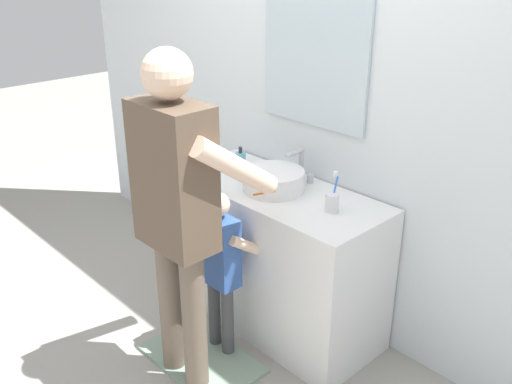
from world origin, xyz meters
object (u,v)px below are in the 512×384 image
at_px(soap_bottle, 241,163).
at_px(adult_parent, 178,198).
at_px(toothbrush_cup, 332,202).
at_px(child_toddler, 221,260).

relative_size(soap_bottle, adult_parent, 0.10).
bearing_deg(soap_bottle, toothbrush_cup, -0.01).
bearing_deg(toothbrush_cup, soap_bottle, 179.99).
xyz_separation_m(soap_bottle, adult_parent, (0.31, -0.66, 0.10)).
bearing_deg(adult_parent, toothbrush_cup, 61.73).
bearing_deg(toothbrush_cup, adult_parent, -118.27).
height_order(soap_bottle, adult_parent, adult_parent).
distance_m(toothbrush_cup, child_toddler, 0.65).
relative_size(toothbrush_cup, adult_parent, 0.12).
distance_m(soap_bottle, adult_parent, 0.74).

